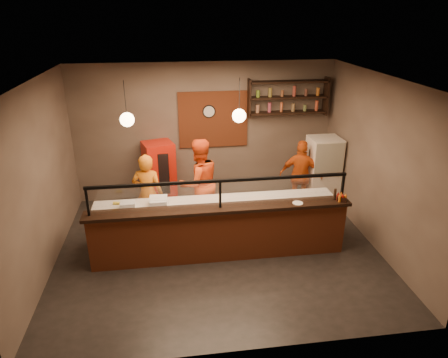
{
  "coord_description": "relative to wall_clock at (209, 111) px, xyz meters",
  "views": [
    {
      "loc": [
        -0.78,
        -6.47,
        4.26
      ],
      "look_at": [
        0.15,
        0.3,
        1.33
      ],
      "focal_mm": 32.0,
      "sensor_mm": 36.0,
      "label": 1
    }
  ],
  "objects": [
    {
      "name": "brick_patch",
      "position": [
        0.1,
        0.01,
        -0.2
      ],
      "size": [
        1.6,
        0.04,
        1.3
      ],
      "primitive_type": "cube",
      "color": "#984321",
      "rests_on": "wall_back"
    },
    {
      "name": "wall_shelving",
      "position": [
        1.8,
        -0.14,
        0.3
      ],
      "size": [
        1.84,
        0.28,
        0.85
      ],
      "color": "black",
      "rests_on": "wall_back"
    },
    {
      "name": "floor",
      "position": [
        -0.1,
        -2.46,
        -2.1
      ],
      "size": [
        6.0,
        6.0,
        0.0
      ],
      "primitive_type": "plane",
      "color": "black",
      "rests_on": "ground"
    },
    {
      "name": "wall_left",
      "position": [
        -3.1,
        -2.46,
        -0.5
      ],
      "size": [
        0.0,
        5.0,
        5.0
      ],
      "primitive_type": "plane",
      "rotation": [
        1.57,
        0.0,
        1.57
      ],
      "color": "#736154",
      "rests_on": "floor"
    },
    {
      "name": "cook_mid",
      "position": [
        -0.37,
        -1.42,
        -1.15
      ],
      "size": [
        1.12,
        1.01,
        1.9
      ],
      "primitive_type": "imported",
      "rotation": [
        0.0,
        0.0,
        3.52
      ],
      "color": "#E74815",
      "rests_on": "floor"
    },
    {
      "name": "wall_back",
      "position": [
        -0.1,
        0.04,
        -0.5
      ],
      "size": [
        6.0,
        0.0,
        6.0
      ],
      "primitive_type": "plane",
      "rotation": [
        1.57,
        0.0,
        0.0
      ],
      "color": "#736154",
      "rests_on": "floor"
    },
    {
      "name": "pendant_right",
      "position": [
        0.3,
        -2.26,
        0.45
      ],
      "size": [
        0.24,
        0.24,
        0.77
      ],
      "color": "black",
      "rests_on": "ceiling"
    },
    {
      "name": "prep_tub_b",
      "position": [
        -1.18,
        -2.22,
        -1.12
      ],
      "size": [
        0.33,
        0.27,
        0.16
      ],
      "primitive_type": "cube",
      "rotation": [
        0.0,
        0.0,
        -0.04
      ],
      "color": "white",
      "rests_on": "worktop"
    },
    {
      "name": "counter_ledge",
      "position": [
        -0.1,
        -2.76,
        -1.07
      ],
      "size": [
        4.7,
        0.37,
        0.06
      ],
      "primitive_type": "cube",
      "color": "black",
      "rests_on": "service_counter"
    },
    {
      "name": "condiment_caddy",
      "position": [
        2.1,
        -2.81,
        -1.0
      ],
      "size": [
        0.19,
        0.18,
        0.09
      ],
      "primitive_type": "cube",
      "rotation": [
        0.0,
        0.0,
        -0.4
      ],
      "color": "black",
      "rests_on": "counter_ledge"
    },
    {
      "name": "rolling_pin",
      "position": [
        -1.86,
        -2.1,
        -1.17
      ],
      "size": [
        0.32,
        0.11,
        0.05
      ],
      "primitive_type": "cylinder",
      "rotation": [
        0.0,
        1.57,
        -0.16
      ],
      "color": "yellow",
      "rests_on": "worktop"
    },
    {
      "name": "wall_front",
      "position": [
        -0.1,
        -4.96,
        -0.5
      ],
      "size": [
        6.0,
        0.0,
        6.0
      ],
      "primitive_type": "plane",
      "rotation": [
        -1.57,
        0.0,
        0.0
      ],
      "color": "#736154",
      "rests_on": "floor"
    },
    {
      "name": "prep_tub_a",
      "position": [
        -1.73,
        -2.28,
        -1.13
      ],
      "size": [
        0.27,
        0.22,
        0.13
      ],
      "primitive_type": "cube",
      "rotation": [
        0.0,
        0.0,
        0.02
      ],
      "color": "silver",
      "rests_on": "worktop"
    },
    {
      "name": "cook_left",
      "position": [
        -1.41,
        -1.56,
        -1.26
      ],
      "size": [
        0.67,
        0.5,
        1.68
      ],
      "primitive_type": "imported",
      "rotation": [
        0.0,
        0.0,
        2.97
      ],
      "color": "orange",
      "rests_on": "floor"
    },
    {
      "name": "pepper_mill",
      "position": [
        2.0,
        -2.74,
        -0.94
      ],
      "size": [
        0.05,
        0.05,
        0.21
      ],
      "primitive_type": "cylinder",
      "rotation": [
        0.0,
        0.0,
        0.17
      ],
      "color": "black",
      "rests_on": "counter_ledge"
    },
    {
      "name": "pizza_dough",
      "position": [
        0.71,
        -2.36,
        -1.19
      ],
      "size": [
        0.68,
        0.68,
        0.01
      ],
      "primitive_type": "cylinder",
      "rotation": [
        0.0,
        0.0,
        -0.22
      ],
      "color": "beige",
      "rests_on": "worktop"
    },
    {
      "name": "wall_right",
      "position": [
        2.9,
        -2.46,
        -0.5
      ],
      "size": [
        0.0,
        5.0,
        5.0
      ],
      "primitive_type": "plane",
      "rotation": [
        1.57,
        0.0,
        -1.57
      ],
      "color": "#736154",
      "rests_on": "floor"
    },
    {
      "name": "fridge",
      "position": [
        2.5,
        -0.87,
        -1.29
      ],
      "size": [
        0.69,
        0.65,
        1.63
      ],
      "primitive_type": "cube",
      "rotation": [
        0.0,
        0.0,
        0.02
      ],
      "color": "silver",
      "rests_on": "floor"
    },
    {
      "name": "wall_clock",
      "position": [
        0.0,
        0.0,
        0.0
      ],
      "size": [
        0.3,
        0.04,
        0.3
      ],
      "primitive_type": "cylinder",
      "rotation": [
        1.57,
        0.0,
        0.0
      ],
      "color": "black",
      "rests_on": "wall_back"
    },
    {
      "name": "service_counter",
      "position": [
        -0.1,
        -2.76,
        -1.6
      ],
      "size": [
        4.6,
        0.25,
        1.0
      ],
      "primitive_type": "cube",
      "color": "#984321",
      "rests_on": "floor"
    },
    {
      "name": "sneeze_guard",
      "position": [
        -0.1,
        -2.76,
        -0.73
      ],
      "size": [
        4.5,
        0.05,
        0.52
      ],
      "color": "white",
      "rests_on": "counter_ledge"
    },
    {
      "name": "small_plate",
      "position": [
        1.29,
        -2.81,
        -1.03
      ],
      "size": [
        0.19,
        0.19,
        0.01
      ],
      "primitive_type": "cylinder",
      "rotation": [
        0.0,
        0.0,
        0.01
      ],
      "color": "silver",
      "rests_on": "counter_ledge"
    },
    {
      "name": "red_cooler",
      "position": [
        -1.2,
        -0.31,
        -1.35
      ],
      "size": [
        0.79,
        0.75,
        1.5
      ],
      "primitive_type": "cube",
      "rotation": [
        0.0,
        0.0,
        0.29
      ],
      "color": "red",
      "rests_on": "floor"
    },
    {
      "name": "pendant_left",
      "position": [
        -1.6,
        -2.26,
        0.45
      ],
      "size": [
        0.24,
        0.24,
        0.77
      ],
      "color": "black",
      "rests_on": "ceiling"
    },
    {
      "name": "prep_tub_c",
      "position": [
        -1.18,
        -2.3,
        -1.12
      ],
      "size": [
        0.31,
        0.25,
        0.15
      ],
      "primitive_type": "cube",
      "rotation": [
        0.0,
        0.0,
        -0.0
      ],
      "color": "silver",
      "rests_on": "worktop"
    },
    {
      "name": "ceiling",
      "position": [
        -0.1,
        -2.46,
        1.1
      ],
      "size": [
        6.0,
        6.0,
        0.0
      ],
      "primitive_type": "plane",
      "rotation": [
        3.14,
        0.0,
        0.0
      ],
      "color": "#352D29",
      "rests_on": "wall_back"
    },
    {
      "name": "worktop_cabinet",
      "position": [
        -0.1,
        -2.26,
        -1.68
      ],
      "size": [
        4.6,
        0.75,
        0.85
      ],
      "primitive_type": "cube",
      "color": "gray",
      "rests_on": "floor"
    },
    {
      "name": "cook_right",
      "position": [
        1.95,
        -1.01,
        -1.29
      ],
      "size": [
        1.03,
        0.72,
        1.63
      ],
      "primitive_type": "imported",
      "rotation": [
        0.0,
        0.0,
        2.77
      ],
      "color": "#CE4F13",
      "rests_on": "floor"
    },
    {
      "name": "worktop",
      "position": [
        -0.1,
        -2.26,
        -1.23
      ],
      "size": [
        4.6,
        0.75,
        0.05
      ],
      "primitive_type": "cube",
      "color": "silver",
      "rests_on": "worktop_cabinet"
    }
  ]
}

